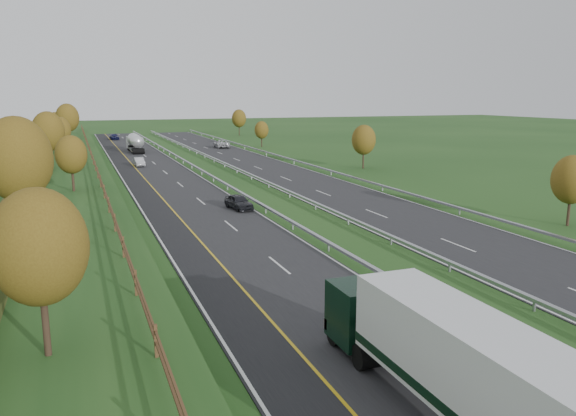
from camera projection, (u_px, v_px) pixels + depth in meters
name	position (u px, v px, depth m)	size (l,w,h in m)	color
ground	(242.00, 186.00, 68.10)	(400.00, 400.00, 0.00)	#1D4117
near_carriageway	(169.00, 184.00, 69.89)	(10.50, 200.00, 0.04)	black
far_carriageway	(292.00, 177.00, 75.64)	(10.50, 200.00, 0.04)	black
hard_shoulder	(138.00, 186.00, 68.58)	(3.00, 200.00, 0.04)	black
lane_markings	(219.00, 181.00, 72.00)	(26.75, 200.00, 0.01)	silver
embankment_left	(56.00, 182.00, 65.16)	(12.00, 200.00, 2.00)	#1D4117
hedge_left	(36.00, 169.00, 64.16)	(2.20, 180.00, 1.10)	#2B3616
fence_left	(95.00, 166.00, 66.01)	(0.12, 189.06, 1.20)	#422B19
median_barrier_near	(213.00, 177.00, 71.75)	(0.32, 200.00, 0.71)	#999CA2
median_barrier_far	(251.00, 175.00, 73.53)	(0.32, 200.00, 0.71)	#999CA2
outer_barrier_far	(331.00, 171.00, 77.54)	(0.32, 200.00, 0.71)	#999CA2
trees_left	(54.00, 137.00, 61.14)	(6.64, 164.30, 7.66)	#2D2116
trees_far	(302.00, 131.00, 106.20)	(8.45, 118.60, 7.12)	#2D2116
box_lorry	(474.00, 376.00, 17.34)	(2.58, 16.28, 4.06)	black
road_tanker	(135.00, 142.00, 109.38)	(2.40, 11.22, 3.46)	silver
car_dark_near	(239.00, 202.00, 54.28)	(1.66, 4.14, 1.41)	black
car_silver_mid	(139.00, 162.00, 87.31)	(1.39, 3.99, 1.31)	#B6B7BB
car_small_far	(114.00, 137.00, 139.50)	(1.89, 4.66, 1.35)	#14173E
car_oncoming	(221.00, 144.00, 118.07)	(2.73, 5.92, 1.64)	#BABBC0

